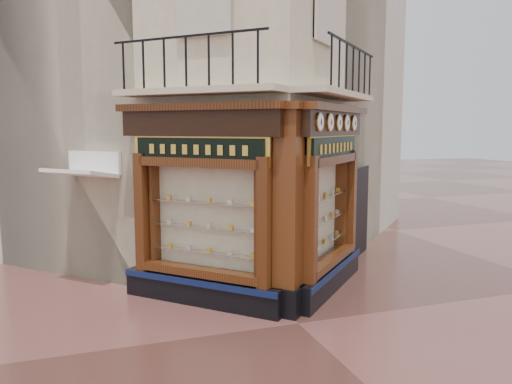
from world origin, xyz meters
name	(u,v)px	position (x,y,z in m)	size (l,w,h in m)	color
ground	(298,323)	(0.00, 0.00, 0.00)	(80.00, 80.00, 0.00)	#4A2822
main_building	(212,39)	(0.00, 6.16, 6.00)	(8.00, 8.00, 12.00)	beige
neighbour_left	(116,64)	(-2.47, 8.63, 5.50)	(8.00, 8.00, 11.00)	beige
neighbour_right	(265,70)	(2.47, 8.63, 5.50)	(8.00, 8.00, 11.00)	beige
shopfront_left	(201,207)	(-1.41, 1.57, 1.98)	(2.86, 2.86, 3.98)	black
shopfront_right	(330,200)	(1.41, 1.57, 1.98)	(2.86, 2.86, 3.98)	black
corner_pilaster	(288,213)	(0.00, 0.50, 1.95)	(0.85, 0.85, 3.98)	black
balcony	(270,92)	(0.00, 1.49, 4.22)	(5.94, 2.97, 1.03)	beige
clock_a	(320,122)	(0.62, 0.51, 3.62)	(0.28, 0.28, 0.35)	#B58E3C
clock_b	(330,122)	(1.06, 0.95, 3.62)	(0.29, 0.29, 0.36)	#B58E3C
clock_c	(339,123)	(1.48, 1.38, 3.62)	(0.28, 0.28, 0.34)	#B58E3C
clock_d	(346,123)	(1.89, 1.79, 3.62)	(0.29, 0.29, 0.36)	#B58E3C
clock_e	(354,123)	(2.32, 2.21, 3.62)	(0.29, 0.29, 0.36)	#B58E3C
awning	(85,287)	(-3.65, 3.44, 0.00)	(1.46, 0.88, 0.08)	white
signboard_left	(198,149)	(-1.46, 1.51, 3.10)	(2.20, 2.20, 0.59)	gold
signboard_right	(334,148)	(1.46, 1.51, 3.10)	(2.21, 2.21, 0.59)	gold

